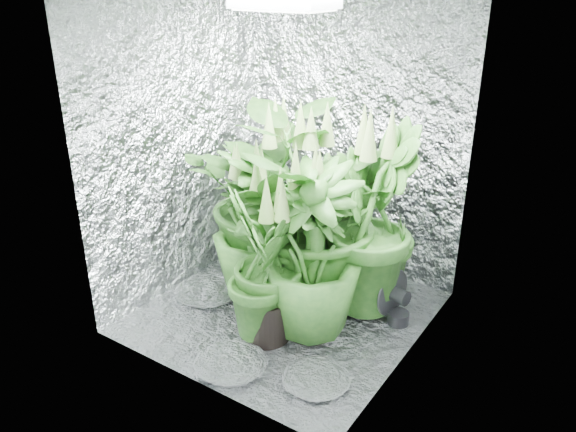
# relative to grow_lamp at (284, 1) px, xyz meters

# --- Properties ---
(ground) EXTENTS (1.60, 1.60, 0.00)m
(ground) POSITION_rel_grow_lamp_xyz_m (0.00, 0.00, -1.83)
(ground) COLOR silver
(ground) RESTS_ON ground
(walls) EXTENTS (1.62, 1.62, 2.00)m
(walls) POSITION_rel_grow_lamp_xyz_m (0.00, 0.00, -0.83)
(walls) COLOR silver
(walls) RESTS_ON ground
(grow_lamp) EXTENTS (0.50, 0.30, 0.22)m
(grow_lamp) POSITION_rel_grow_lamp_xyz_m (0.00, 0.00, 0.00)
(grow_lamp) COLOR gray
(grow_lamp) RESTS_ON ceiling
(plant_a) EXTENTS (1.33, 1.33, 1.25)m
(plant_a) POSITION_rel_grow_lamp_xyz_m (-0.33, 0.33, -1.23)
(plant_a) COLOR black
(plant_a) RESTS_ON ground
(plant_b) EXTENTS (0.62, 0.62, 0.96)m
(plant_b) POSITION_rel_grow_lamp_xyz_m (0.09, 0.45, -1.39)
(plant_b) COLOR black
(plant_b) RESTS_ON ground
(plant_c) EXTENTS (0.77, 0.77, 1.26)m
(plant_c) POSITION_rel_grow_lamp_xyz_m (0.39, 0.35, -1.24)
(plant_c) COLOR black
(plant_c) RESTS_ON ground
(plant_d) EXTENTS (0.75, 0.75, 1.06)m
(plant_d) POSITION_rel_grow_lamp_xyz_m (-0.28, 0.07, -1.34)
(plant_d) COLOR black
(plant_d) RESTS_ON ground
(plant_e) EXTENTS (1.43, 1.43, 1.31)m
(plant_e) POSITION_rel_grow_lamp_xyz_m (0.06, 0.15, -1.20)
(plant_e) COLOR black
(plant_e) RESTS_ON ground
(plant_f) EXTENTS (0.70, 0.70, 1.04)m
(plant_f) POSITION_rel_grow_lamp_xyz_m (-0.09, -0.06, -1.35)
(plant_f) COLOR black
(plant_f) RESTS_ON ground
(plant_g) EXTENTS (0.58, 0.58, 1.00)m
(plant_g) POSITION_rel_grow_lamp_xyz_m (0.05, -0.28, -1.37)
(plant_g) COLOR black
(plant_g) RESTS_ON ground
(plant_h) EXTENTS (0.65, 0.65, 1.11)m
(plant_h) POSITION_rel_grow_lamp_xyz_m (0.24, -0.08, -1.32)
(plant_h) COLOR black
(plant_h) RESTS_ON ground
(circulation_fan) EXTENTS (0.16, 0.29, 0.34)m
(circulation_fan) POSITION_rel_grow_lamp_xyz_m (0.61, 0.28, -1.68)
(circulation_fan) COLOR black
(circulation_fan) RESTS_ON ground
(plant_label) EXTENTS (0.05, 0.05, 0.08)m
(plant_label) POSITION_rel_grow_lamp_xyz_m (0.11, -0.31, -1.53)
(plant_label) COLOR white
(plant_label) RESTS_ON plant_g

